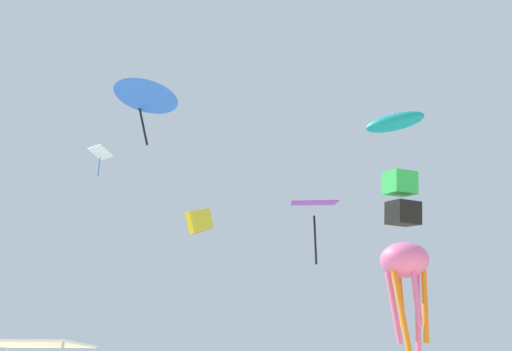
{
  "coord_description": "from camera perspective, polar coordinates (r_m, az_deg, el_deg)",
  "views": [
    {
      "loc": [
        0.22,
        -16.43,
        1.78
      ],
      "look_at": [
        1.13,
        6.4,
        10.73
      ],
      "focal_mm": 35.76,
      "sensor_mm": 36.0,
      "label": 1
    }
  ],
  "objects": [
    {
      "name": "kite_parafoil_yellow",
      "position": [
        37.0,
        -6.25,
        -5.08
      ],
      "size": [
        1.75,
        5.13,
        3.19
      ],
      "rotation": [
        0.0,
        0.0,
        4.48
      ],
      "color": "yellow"
    },
    {
      "name": "canopy_tent",
      "position": [
        15.92,
        -23.76,
        -17.28
      ],
      "size": [
        2.7,
        3.2,
        2.59
      ],
      "color": "#B2B2B7",
      "rests_on": "ground"
    },
    {
      "name": "kite_delta_blue",
      "position": [
        22.25,
        -12.08,
        9.11
      ],
      "size": [
        3.4,
        3.37,
        2.35
      ],
      "rotation": [
        0.0,
        0.0,
        4.98
      ],
      "color": "blue"
    },
    {
      "name": "kite_octopus_pink",
      "position": [
        35.11,
        16.33,
        -9.68
      ],
      "size": [
        3.71,
        3.71,
        7.42
      ],
      "rotation": [
        0.0,
        0.0,
        4.92
      ],
      "color": "pink"
    },
    {
      "name": "kite_diamond_purple",
      "position": [
        30.71,
        6.48,
        -3.43
      ],
      "size": [
        2.97,
        2.92,
        4.05
      ],
      "rotation": [
        0.0,
        0.0,
        3.05
      ],
      "color": "purple"
    },
    {
      "name": "kite_box_green",
      "position": [
        22.09,
        15.95,
        -2.44
      ],
      "size": [
        1.41,
        1.5,
        2.45
      ],
      "rotation": [
        0.0,
        0.0,
        3.46
      ],
      "color": "green"
    },
    {
      "name": "kite_diamond_white",
      "position": [
        42.89,
        -17.0,
        2.34
      ],
      "size": [
        2.1,
        2.08,
        2.35
      ],
      "rotation": [
        0.0,
        0.0,
        2.53
      ],
      "color": "white"
    },
    {
      "name": "kite_inflatable_teal",
      "position": [
        44.86,
        15.22,
        5.8
      ],
      "size": [
        5.0,
        3.92,
        1.78
      ],
      "rotation": [
        0.0,
        0.0,
        5.72
      ],
      "color": "teal"
    }
  ]
}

